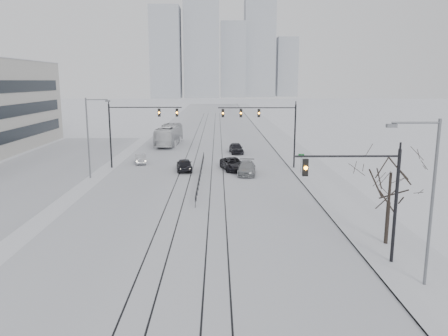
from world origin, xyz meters
TOP-DOWN VIEW (x-y plane):
  - ground at (0.00, 0.00)m, footprint 500.00×500.00m
  - road at (0.00, 60.00)m, footprint 22.00×260.00m
  - sidewalk_east at (13.50, 60.00)m, footprint 5.00×260.00m
  - curb at (11.05, 60.00)m, footprint 0.10×260.00m
  - parking_strip at (-20.00, 35.00)m, footprint 14.00×60.00m
  - tram_rails at (-0.00, 40.00)m, footprint 5.30×180.00m
  - skyline at (5.02, 273.63)m, footprint 96.00×48.00m
  - traffic_mast_near at (10.79, 6.00)m, footprint 6.10×0.37m
  - traffic_mast_ne at (8.15, 34.99)m, footprint 9.60×0.37m
  - traffic_mast_nw at (-8.52, 36.00)m, footprint 9.10×0.37m
  - street_light_east at (12.70, 3.00)m, footprint 2.73×0.25m
  - street_light_west at (-12.20, 30.00)m, footprint 2.73×0.25m
  - bare_tree at (13.20, 9.00)m, footprint 4.40×4.40m
  - median_fence at (0.00, 30.00)m, footprint 0.06×24.00m
  - street_sign at (11.80, 32.00)m, footprint 0.70×0.06m
  - sedan_sb_inner at (-2.12, 33.80)m, footprint 2.34×4.71m
  - sedan_sb_outer at (-8.32, 38.74)m, footprint 2.12×4.07m
  - sedan_nb_front at (3.84, 34.32)m, footprint 3.52×5.74m
  - sedan_nb_right at (5.35, 31.72)m, footprint 2.52×5.29m
  - sedan_nb_far at (4.76, 46.93)m, footprint 2.26×4.75m
  - box_truck at (-6.35, 55.76)m, footprint 3.72×12.34m

SIDE VIEW (x-z plane):
  - ground at x=0.00m, z-range 0.00..0.00m
  - road at x=0.00m, z-range 0.00..0.02m
  - parking_strip at x=-20.00m, z-range 0.00..0.03m
  - tram_rails at x=0.00m, z-range 0.02..0.03m
  - curb at x=11.05m, z-range 0.00..0.12m
  - sidewalk_east at x=13.50m, z-range 0.00..0.16m
  - median_fence at x=0.00m, z-range 0.03..1.03m
  - sedan_sb_outer at x=-8.32m, z-range 0.00..1.28m
  - sedan_nb_front at x=3.84m, z-range 0.00..1.49m
  - sedan_nb_right at x=5.35m, z-range 0.00..1.49m
  - sedan_sb_inner at x=-2.12m, z-range 0.00..1.54m
  - sedan_nb_far at x=4.76m, z-range 0.00..1.57m
  - street_sign at x=11.80m, z-range 0.41..2.81m
  - box_truck at x=-6.35m, z-range 0.00..3.39m
  - bare_tree at x=13.20m, z-range 1.44..7.54m
  - traffic_mast_near at x=10.79m, z-range 1.06..8.06m
  - street_light_east at x=12.70m, z-range 0.71..9.71m
  - street_light_west at x=-12.20m, z-range 0.71..9.71m
  - traffic_mast_nw at x=-8.52m, z-range 1.57..9.57m
  - traffic_mast_ne at x=8.15m, z-range 1.76..9.76m
  - skyline at x=5.02m, z-range -5.35..66.65m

